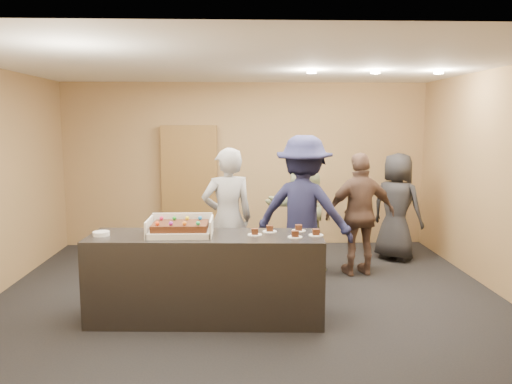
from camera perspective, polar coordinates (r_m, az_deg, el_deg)
room at (r=5.85m, az=-0.91°, el=1.09°), size 6.04×6.00×2.70m
serving_counter at (r=5.30m, az=-5.72°, el=-9.66°), size 2.43×0.81×0.90m
storage_cabinet at (r=8.32m, az=-7.57°, el=0.65°), size 0.91×0.15×2.00m
cake_box at (r=5.22m, az=-8.60°, el=-4.36°), size 0.66×0.45×0.19m
sheet_cake at (r=5.18m, az=-8.65°, el=-3.85°), size 0.56×0.39×0.11m
plate_stack at (r=5.36m, az=-17.28°, el=-4.56°), size 0.17×0.17×0.04m
slice_a at (r=5.14m, az=-0.14°, el=-4.68°), size 0.15×0.15×0.07m
slice_b at (r=5.29m, az=1.57°, el=-4.32°), size 0.15×0.15×0.07m
slice_c at (r=5.06m, az=4.49°, el=-4.93°), size 0.15×0.15×0.07m
slice_d at (r=5.35m, az=4.89°, el=-4.22°), size 0.15×0.15×0.07m
slice_e at (r=5.16m, az=6.88°, el=-4.70°), size 0.15×0.15×0.07m
person_server_grey at (r=6.12m, az=-3.26°, el=-3.11°), size 0.73×0.57×1.75m
person_sage_man at (r=6.82m, az=4.70°, el=-1.55°), size 1.09×0.97×1.85m
person_navy_man at (r=6.21m, az=5.45°, el=-2.29°), size 1.40×1.11×1.90m
person_brown_extra at (r=6.84m, az=11.84°, el=-2.51°), size 1.02×0.55×1.65m
person_dark_suit at (r=7.73m, az=15.79°, el=-1.62°), size 0.92×0.91×1.61m
ceiling_spotlights at (r=6.56m, az=13.47°, el=13.17°), size 1.72×0.12×0.03m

